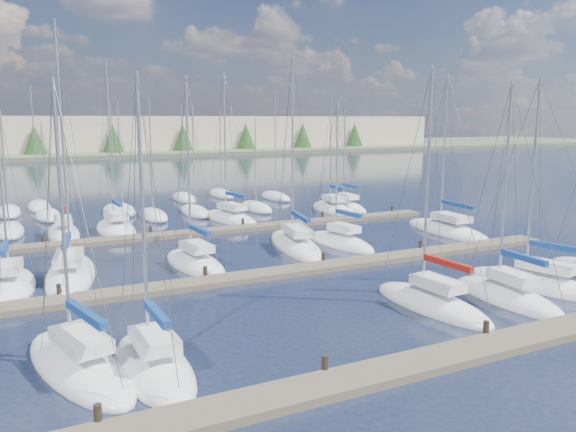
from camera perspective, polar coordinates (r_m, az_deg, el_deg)
name	(u,v)px	position (r m, az deg, el deg)	size (l,w,h in m)	color
ground	(130,192)	(75.70, -15.71, 2.38)	(400.00, 400.00, 0.00)	#1F273F
dock_near	(426,362)	(22.98, 13.86, -14.19)	(44.00, 1.93, 1.10)	#6B5E4C
dock_mid	(273,273)	(34.17, -1.51, -5.85)	(44.00, 1.93, 1.10)	#6B5E4C
dock_far	(202,232)	(46.89, -8.75, -1.62)	(44.00, 1.93, 1.10)	#6B5E4C
sailboat_r	(346,207)	(59.68, 5.94, 0.95)	(2.36, 7.35, 12.18)	white
sailboat_n	(64,233)	(49.25, -21.83, -1.62)	(2.62, 8.07, 14.45)	white
sailboat_o	(116,228)	(49.91, -17.07, -1.20)	(3.06, 8.09, 15.00)	white
sailboat_q	(332,209)	(58.31, 4.53, 0.74)	(4.38, 8.89, 12.32)	white
sailboat_b	(79,366)	(23.37, -20.47, -14.08)	(4.54, 8.74, 11.63)	white
sailboat_j	(195,263)	(36.89, -9.43, -4.74)	(3.30, 7.76, 12.82)	white
sailboat_p	(230,218)	(52.85, -5.90, -0.22)	(4.19, 8.91, 14.42)	white
sailboat_e	(507,297)	(31.87, 21.34, -7.65)	(2.83, 7.55, 12.01)	white
sailboat_d	(431,304)	(29.55, 14.36, -8.63)	(2.92, 7.83, 12.71)	white
sailboat_f	(538,285)	(34.79, 24.02, -6.39)	(4.53, 8.88, 12.31)	white
sailboat_k	(295,245)	(41.58, 0.76, -2.94)	(4.73, 10.55, 15.21)	white
sailboat_h	(9,286)	(35.22, -26.47, -6.38)	(3.39, 7.39, 12.23)	white
sailboat_m	(447,230)	(48.85, 15.82, -1.40)	(3.90, 10.26, 13.73)	white
sailboat_c	(153,366)	(22.54, -13.52, -14.59)	(2.78, 7.00, 11.83)	white
sailboat_l	(341,242)	(42.61, 5.36, -2.68)	(3.14, 7.63, 11.48)	white
sailboat_i	(71,274)	(36.27, -21.21, -5.54)	(4.34, 10.15, 15.78)	white
distant_boats	(118,210)	(59.07, -16.87, 0.58)	(36.93, 20.75, 13.30)	#9EA0A5
shoreline	(8,126)	(163.61, -26.54, 8.18)	(400.00, 60.00, 38.00)	#666B51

